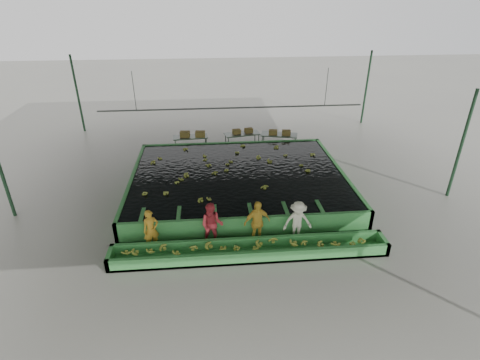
{
  "coord_description": "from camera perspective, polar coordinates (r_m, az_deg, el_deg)",
  "views": [
    {
      "loc": [
        -1.33,
        -14.33,
        8.63
      ],
      "look_at": [
        0.0,
        0.5,
        1.0
      ],
      "focal_mm": 28.0,
      "sensor_mm": 36.0,
      "label": 1
    }
  ],
  "objects": [
    {
      "name": "box_stack_left",
      "position": [
        22.22,
        -7.22,
        6.59
      ],
      "size": [
        1.48,
        0.51,
        0.31
      ],
      "primitive_type": null,
      "rotation": [
        0.0,
        0.0,
        -0.08
      ],
      "color": "brown",
      "rests_on": "packing_table_left"
    },
    {
      "name": "rail_hanger_right",
      "position": [
        20.86,
        13.05,
        13.64
      ],
      "size": [
        0.04,
        0.04,
        2.0
      ],
      "primitive_type": "cylinder",
      "color": "#59605B",
      "rests_on": "shed_roof"
    },
    {
      "name": "worker_c",
      "position": [
        13.99,
        2.6,
        -6.49
      ],
      "size": [
        1.13,
        0.71,
        1.78
      ],
      "primitive_type": "imported",
      "rotation": [
        0.0,
        0.0,
        0.28
      ],
      "color": "gold",
      "rests_on": "ground"
    },
    {
      "name": "worker_b",
      "position": [
        13.89,
        -4.29,
        -6.85
      ],
      "size": [
        0.96,
        0.81,
        1.77
      ],
      "primitive_type": "imported",
      "rotation": [
        0.0,
        0.0,
        -0.17
      ],
      "color": "#CA343D",
      "rests_on": "ground"
    },
    {
      "name": "packing_table_left",
      "position": [
        22.44,
        -7.51,
        5.53
      ],
      "size": [
        2.06,
        0.97,
        0.91
      ],
      "primitive_type": null,
      "rotation": [
        0.0,
        0.0,
        0.09
      ],
      "color": "#59605B",
      "rests_on": "ground"
    },
    {
      "name": "cableway_rail",
      "position": [
        20.18,
        -1.17,
        10.92
      ],
      "size": [
        0.08,
        0.08,
        14.0
      ],
      "primitive_type": "cylinder",
      "color": "#59605B",
      "rests_on": "shed_roof"
    },
    {
      "name": "trough_bananas",
      "position": [
        13.59,
        1.57,
        -10.16
      ],
      "size": [
        8.72,
        0.58,
        0.12
      ],
      "primitive_type": null,
      "color": "olive",
      "rests_on": "sorting_trough"
    },
    {
      "name": "shed_roof",
      "position": [
        14.84,
        0.18,
        12.97
      ],
      "size": [
        20.0,
        22.0,
        0.04
      ],
      "primitive_type": "cube",
      "color": "slate",
      "rests_on": "shed_posts"
    },
    {
      "name": "packing_table_right",
      "position": [
        22.58,
        5.94,
        5.83
      ],
      "size": [
        2.27,
        1.37,
        0.96
      ],
      "primitive_type": null,
      "rotation": [
        0.0,
        0.0,
        -0.27
      ],
      "color": "#59605B",
      "rests_on": "ground"
    },
    {
      "name": "box_stack_mid",
      "position": [
        22.51,
        0.41,
        7.17
      ],
      "size": [
        1.25,
        0.55,
        0.26
      ],
      "primitive_type": null,
      "rotation": [
        0.0,
        0.0,
        0.18
      ],
      "color": "brown",
      "rests_on": "packing_table_mid"
    },
    {
      "name": "box_stack_right",
      "position": [
        22.32,
        6.04,
        6.89
      ],
      "size": [
        1.31,
        0.54,
        0.27
      ],
      "primitive_type": null,
      "rotation": [
        0.0,
        0.0,
        -0.15
      ],
      "color": "brown",
      "rests_on": "packing_table_right"
    },
    {
      "name": "packing_table_mid",
      "position": [
        22.64,
        0.31,
        6.01
      ],
      "size": [
        2.19,
        1.21,
        0.94
      ],
      "primitive_type": null,
      "rotation": [
        0.0,
        0.0,
        0.19
      ],
      "color": "#59605B",
      "rests_on": "ground"
    },
    {
      "name": "rail_hanger_left",
      "position": [
        20.21,
        -15.86,
        12.89
      ],
      "size": [
        0.04,
        0.04,
        2.0
      ],
      "primitive_type": "cylinder",
      "color": "#59605B",
      "rests_on": "shed_roof"
    },
    {
      "name": "ground",
      "position": [
        16.78,
        0.15,
        -3.82
      ],
      "size": [
        80.0,
        80.0,
        0.0
      ],
      "primitive_type": "plane",
      "color": "gray",
      "rests_on": "ground"
    },
    {
      "name": "floating_bananas",
      "position": [
        18.41,
        -0.5,
        2.13
      ],
      "size": [
        8.33,
        5.68,
        0.11
      ],
      "primitive_type": null,
      "color": "olive",
      "rests_on": "tank_water"
    },
    {
      "name": "sorting_trough",
      "position": [
        13.68,
        1.57,
        -10.66
      ],
      "size": [
        10.0,
        1.0,
        0.5
      ],
      "primitive_type": null,
      "color": "#378A3D",
      "rests_on": "ground"
    },
    {
      "name": "tank_water",
      "position": [
        17.69,
        -0.29,
        1.04
      ],
      "size": [
        9.7,
        7.7,
        0.0
      ],
      "primitive_type": "cube",
      "color": "black",
      "rests_on": "flotation_tank"
    },
    {
      "name": "flotation_tank",
      "position": [
        17.87,
        -0.29,
        -0.11
      ],
      "size": [
        10.0,
        8.0,
        0.9
      ],
      "primitive_type": null,
      "color": "#378A3D",
      "rests_on": "ground"
    },
    {
      "name": "worker_d",
      "position": [
        14.28,
        8.77,
        -6.29
      ],
      "size": [
        1.1,
        0.66,
        1.68
      ],
      "primitive_type": "imported",
      "rotation": [
        0.0,
        0.0,
        0.03
      ],
      "color": "silver",
      "rests_on": "ground"
    },
    {
      "name": "worker_a",
      "position": [
        14.11,
        -13.4,
        -7.42
      ],
      "size": [
        0.69,
        0.59,
        1.6
      ],
      "primitive_type": "imported",
      "rotation": [
        0.0,
        0.0,
        0.43
      ],
      "color": "#BF8922",
      "rests_on": "ground"
    },
    {
      "name": "shed_posts",
      "position": [
        15.64,
        0.16,
        4.06
      ],
      "size": [
        20.0,
        22.0,
        5.0
      ],
      "primitive_type": null,
      "color": "#1C3C24",
      "rests_on": "ground"
    }
  ]
}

